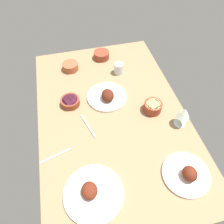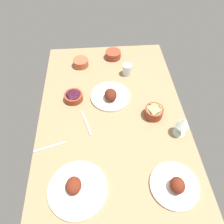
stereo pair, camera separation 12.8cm
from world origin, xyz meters
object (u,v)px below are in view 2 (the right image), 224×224
at_px(bowl_potatoes, 154,112).
at_px(wine_glass, 183,123).
at_px(plate_far_side, 110,96).
at_px(plate_near_viewer, 175,185).
at_px(fork_loose, 86,123).
at_px(bowl_soup, 113,54).
at_px(water_tumbler, 127,70).
at_px(bowl_pasta, 81,62).
at_px(spoon_loose, 50,147).
at_px(bowl_onions, 74,97).
at_px(plate_center_main, 77,188).

xyz_separation_m(bowl_potatoes, wine_glass, (-0.14, -0.12, 0.07)).
distance_m(plate_far_side, plate_near_viewer, 0.66).
distance_m(bowl_potatoes, fork_loose, 0.41).
xyz_separation_m(bowl_soup, fork_loose, (-0.61, 0.21, -0.03)).
distance_m(plate_far_side, bowl_soup, 0.43).
bearing_deg(water_tumbler, fork_loose, 144.53).
xyz_separation_m(plate_far_side, fork_loose, (-0.19, 0.16, -0.02)).
xyz_separation_m(bowl_soup, water_tumbler, (-0.20, -0.08, 0.01)).
height_order(bowl_pasta, water_tumbler, water_tumbler).
bearing_deg(bowl_soup, plate_far_side, 172.69).
bearing_deg(water_tumbler, plate_near_viewer, -170.89).
bearing_deg(bowl_pasta, spoon_loose, 166.65).
xyz_separation_m(bowl_soup, bowl_potatoes, (-0.59, -0.20, 0.00)).
xyz_separation_m(bowl_potatoes, spoon_loose, (-0.17, 0.61, -0.03)).
height_order(fork_loose, spoon_loose, same).
bearing_deg(bowl_pasta, fork_loose, -176.02).
relative_size(plate_far_side, fork_loose, 1.41).
bearing_deg(bowl_onions, spoon_loose, 160.77).
relative_size(plate_far_side, plate_center_main, 0.90).
bearing_deg(plate_center_main, water_tumbler, -22.87).
distance_m(plate_near_viewer, fork_loose, 0.60).
relative_size(plate_center_main, bowl_soup, 2.44).
bearing_deg(plate_near_viewer, spoon_loose, 67.20).
bearing_deg(plate_center_main, bowl_onions, 3.48).
distance_m(plate_far_side, bowl_onions, 0.24).
relative_size(plate_far_side, bowl_potatoes, 2.34).
height_order(plate_far_side, spoon_loose, plate_far_side).
bearing_deg(wine_glass, bowl_onions, 63.30).
relative_size(bowl_pasta, wine_glass, 0.80).
relative_size(bowl_soup, bowl_potatoes, 1.06).
relative_size(plate_far_side, plate_near_viewer, 1.08).
relative_size(water_tumbler, spoon_loose, 0.46).
distance_m(fork_loose, spoon_loose, 0.25).
height_order(bowl_pasta, bowl_onions, bowl_pasta).
relative_size(plate_far_side, bowl_pasta, 2.31).
bearing_deg(bowl_pasta, bowl_soup, -72.97).
xyz_separation_m(plate_near_viewer, bowl_soup, (1.03, 0.22, 0.01)).
relative_size(fork_loose, spoon_loose, 1.05).
bearing_deg(spoon_loose, plate_near_viewer, 141.52).
xyz_separation_m(plate_center_main, plate_near_viewer, (-0.02, -0.47, 0.01)).
relative_size(plate_center_main, water_tumbler, 3.57).
bearing_deg(water_tumbler, plate_center_main, 157.13).
distance_m(plate_center_main, bowl_onions, 0.59).
relative_size(bowl_pasta, spoon_loose, 0.64).
relative_size(plate_center_main, bowl_potatoes, 2.59).
height_order(bowl_onions, water_tumbler, water_tumbler).
bearing_deg(plate_center_main, plate_near_viewer, -92.82).
relative_size(plate_near_viewer, bowl_pasta, 2.14).
bearing_deg(wine_glass, spoon_loose, 92.95).
bearing_deg(bowl_potatoes, spoon_loose, 105.92).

